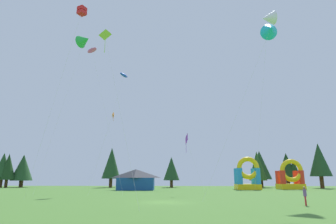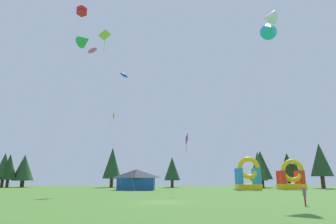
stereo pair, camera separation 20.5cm
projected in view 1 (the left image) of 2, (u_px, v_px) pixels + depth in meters
The scene contains 26 objects.
ground_plane at pixel (164, 202), 28.61m from camera, with size 120.00×120.00×0.00m, color #47752D.
kite_pink_parafoil at pixel (92, 51), 50.20m from camera, with size 8.67×6.14×24.86m.
kite_green_delta at pixel (84, 40), 48.58m from camera, with size 4.58×7.66×26.52m.
kite_blue_parafoil at pixel (124, 75), 53.92m from camera, with size 3.41×10.48×21.78m.
kite_lime_diamond at pixel (106, 37), 30.31m from camera, with size 5.37×5.74×17.70m.
kite_purple_diamond at pixel (185, 139), 43.85m from camera, with size 3.34×2.50×8.91m.
kite_white_delta at pixel (268, 18), 45.72m from camera, with size 2.63×11.75×28.66m.
kite_red_box at pixel (82, 11), 34.97m from camera, with size 6.89×3.51×22.94m.
kite_orange_diamond at pixel (114, 116), 59.81m from camera, with size 3.98×4.17×15.75m.
kite_cyan_delta at pixel (270, 30), 32.34m from camera, with size 9.19×2.26×19.93m.
person_midfield at pixel (305, 194), 25.34m from camera, with size 0.34×0.34×1.65m.
inflatable_orange_dome at pixel (291, 178), 62.00m from camera, with size 5.11×4.20×6.40m.
inflatable_yellow_castle at pixel (248, 177), 60.20m from camera, with size 4.91×4.31×6.76m.
festival_tent at pixel (136, 180), 57.12m from camera, with size 7.25×3.25×4.10m.
tree_row_0 at pixel (3, 165), 73.12m from camera, with size 4.10×4.10×8.79m.
tree_row_1 at pixel (8, 167), 73.01m from camera, with size 4.03×4.03×8.50m.
tree_row_2 at pixel (23, 168), 75.36m from camera, with size 5.42×5.42×8.49m.
tree_row_3 at pixel (111, 163), 74.23m from camera, with size 4.75×4.75×10.16m.
tree_row_4 at pixel (171, 169), 73.74m from camera, with size 4.15×4.15×7.72m.
tree_row_5 at pixel (257, 166), 71.11m from camera, with size 4.37×4.37×8.92m.
tree_row_6 at pixel (258, 169), 72.51m from camera, with size 4.08×4.08×7.20m.
tree_row_7 at pixel (260, 166), 72.31m from camera, with size 3.08×3.08×8.09m.
tree_row_8 at pixel (260, 165), 73.42m from camera, with size 5.53×5.53×9.29m.
tree_row_9 at pixel (287, 166), 73.09m from camera, with size 4.78×4.78×8.68m.
tree_row_10 at pixel (294, 169), 71.98m from camera, with size 2.88×2.88×7.17m.
tree_row_11 at pixel (319, 160), 68.28m from camera, with size 4.97×4.97×10.62m.
Camera 1 is at (1.74, -29.88, 2.40)m, focal length 30.41 mm.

